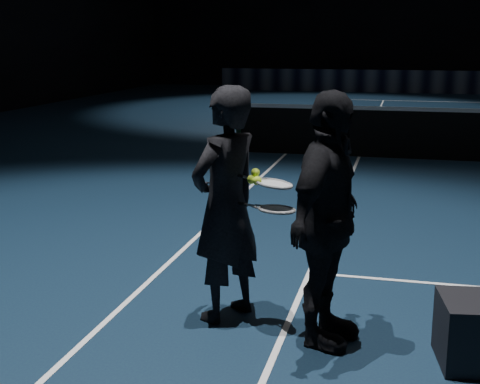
{
  "coord_description": "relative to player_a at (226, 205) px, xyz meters",
  "views": [
    {
      "loc": [
        -3.31,
        -12.31,
        2.15
      ],
      "look_at": [
        -4.47,
        -7.66,
        1.05
      ],
      "focal_mm": 50.0,
      "sensor_mm": 36.0,
      "label": 1
    }
  ],
  "objects": [
    {
      "name": "tennis_balls",
      "position": [
        0.24,
        -0.08,
        0.24
      ],
      "size": [
        0.12,
        0.1,
        0.12
      ],
      "primitive_type": null,
      "color": "#AFC329",
      "rests_on": "racket_upper"
    },
    {
      "name": "racket_upper",
      "position": [
        0.39,
        -0.09,
        0.21
      ],
      "size": [
        0.71,
        0.39,
        0.1
      ],
      "primitive_type": null,
      "rotation": [
        0.0,
        0.1,
        -0.26
      ],
      "color": "black",
      "rests_on": "player_b"
    },
    {
      "name": "racket_lower",
      "position": [
        0.43,
        -0.14,
        0.03
      ],
      "size": [
        0.71,
        0.43,
        0.03
      ],
      "primitive_type": null,
      "rotation": [
        0.0,
        0.0,
        -0.33
      ],
      "color": "black",
      "rests_on": "player_a"
    },
    {
      "name": "player_b",
      "position": [
        0.8,
        -0.27,
        0.0
      ],
      "size": [
        0.69,
        1.14,
        1.82
      ],
      "primitive_type": "imported",
      "rotation": [
        0.0,
        0.0,
        1.33
      ],
      "color": "black",
      "rests_on": "floor"
    },
    {
      "name": "net_post_left",
      "position": [
        -1.79,
        7.53,
        -0.36
      ],
      "size": [
        0.1,
        0.1,
        1.1
      ],
      "primitive_type": "cylinder",
      "color": "black",
      "rests_on": "floor"
    },
    {
      "name": "player_a",
      "position": [
        0.0,
        0.0,
        0.0
      ],
      "size": [
        0.7,
        0.79,
        1.82
      ],
      "primitive_type": "imported",
      "rotation": [
        0.0,
        0.0,
        -2.08
      ],
      "color": "black",
      "rests_on": "floor"
    }
  ]
}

